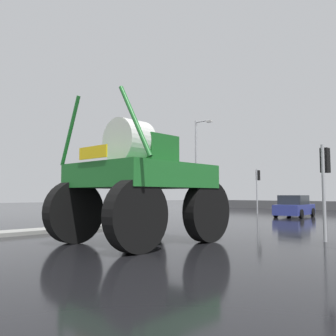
{
  "coord_description": "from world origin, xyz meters",
  "views": [
    {
      "loc": [
        9.83,
        -2.52,
        1.55
      ],
      "look_at": [
        0.69,
        7.21,
        2.54
      ],
      "focal_mm": 38.56,
      "sensor_mm": 36.0,
      "label": 1
    }
  ],
  "objects": [
    {
      "name": "ground_plane",
      "position": [
        0.0,
        18.0,
        0.0
      ],
      "size": [
        120.0,
        120.0,
        0.0
      ],
      "primitive_type": "plane",
      "color": "black"
    },
    {
      "name": "median_island",
      "position": [
        -4.2,
        4.74,
        0.07
      ],
      "size": [
        1.16,
        10.94,
        0.15
      ],
      "primitive_type": "cube",
      "color": "gray",
      "rests_on": "ground"
    },
    {
      "name": "oversize_sprayer",
      "position": [
        1.12,
        5.47,
        1.95
      ],
      "size": [
        4.26,
        5.18,
        4.72
      ],
      "rotation": [
        0.0,
        0.0,
        1.58
      ],
      "color": "black",
      "rests_on": "ground"
    },
    {
      "name": "sedan_ahead",
      "position": [
        -1.05,
        21.97,
        0.71
      ],
      "size": [
        2.23,
        4.26,
        1.52
      ],
      "rotation": [
        0.0,
        0.0,
        1.68
      ],
      "color": "navy",
      "rests_on": "ground"
    },
    {
      "name": "traffic_signal_near_left",
      "position": [
        -5.07,
        9.93,
        2.79
      ],
      "size": [
        0.24,
        0.54,
        3.82
      ],
      "color": "#A8AAAF",
      "rests_on": "ground"
    },
    {
      "name": "traffic_signal_near_right",
      "position": [
        5.39,
        9.94,
        2.35
      ],
      "size": [
        0.24,
        0.54,
        3.23
      ],
      "color": "#A8AAAF",
      "rests_on": "ground"
    },
    {
      "name": "traffic_signal_far_left",
      "position": [
        -5.32,
        24.6,
        2.7
      ],
      "size": [
        0.24,
        0.55,
        3.7
      ],
      "color": "#A8AAAF",
      "rests_on": "ground"
    },
    {
      "name": "streetlight_far_left",
      "position": [
        -9.59,
        21.88,
        4.45
      ],
      "size": [
        1.79,
        0.24,
        8.02
      ],
      "color": "#A8AAAF",
      "rests_on": "ground"
    },
    {
      "name": "bare_tree_left",
      "position": [
        -11.37,
        17.06,
        4.88
      ],
      "size": [
        4.21,
        4.21,
        6.7
      ],
      "color": "#473828",
      "rests_on": "ground"
    }
  ]
}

